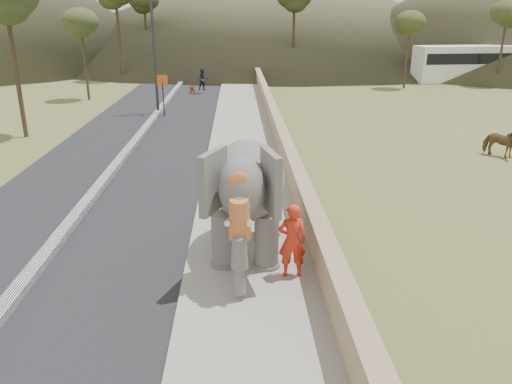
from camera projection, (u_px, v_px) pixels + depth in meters
ground at (248, 250)px, 12.84m from camera, size 160.00×160.00×0.00m
road at (130, 151)px, 22.06m from camera, size 7.00×120.00×0.03m
median at (129, 149)px, 22.02m from camera, size 0.35×120.00×0.22m
walkway at (243, 148)px, 22.22m from camera, size 3.00×120.00×0.15m
parapet at (280, 137)px, 22.12m from camera, size 0.30×120.00×1.10m
lamppost at (158, 29)px, 28.64m from camera, size 1.76×0.36×8.00m
signboard at (163, 89)px, 28.81m from camera, size 0.60×0.08×2.40m
cow at (500, 142)px, 20.95m from camera, size 1.53×1.50×1.25m
distant_car at (433, 72)px, 45.29m from camera, size 4.55×3.03×1.44m
bus_white at (476, 64)px, 44.06m from camera, size 11.18×3.49×3.10m
hill_far at (269, 5)px, 76.51m from camera, size 80.00×80.00×14.00m
elephant_and_man at (248, 195)px, 12.05m from camera, size 2.45×4.16×2.89m
motorcyclist at (198, 84)px, 37.58m from camera, size 1.80×1.64×1.86m
trees at (248, 37)px, 39.52m from camera, size 48.52×44.11×9.14m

